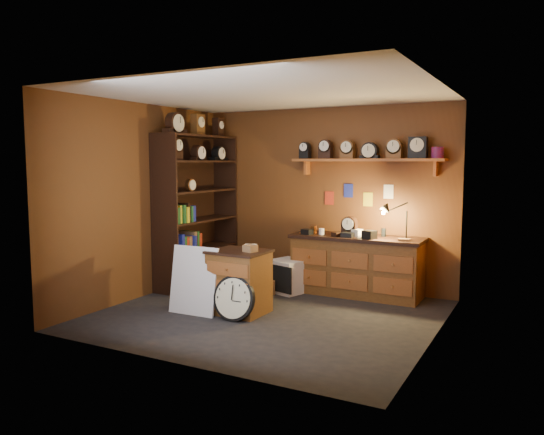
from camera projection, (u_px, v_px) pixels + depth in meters
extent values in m
plane|color=black|center=(268.00, 315.00, 6.58)|extent=(4.00, 4.00, 0.00)
cube|color=brown|center=(324.00, 198.00, 8.02)|extent=(4.00, 0.02, 2.70)
cube|color=brown|center=(174.00, 221.00, 4.86)|extent=(4.00, 0.02, 2.70)
cube|color=brown|center=(141.00, 201.00, 7.37)|extent=(0.02, 3.60, 2.70)
cube|color=brown|center=(437.00, 214.00, 5.51)|extent=(0.02, 3.60, 2.70)
cube|color=beige|center=(267.00, 94.00, 6.30)|extent=(4.00, 3.60, 0.02)
cube|color=#965020|center=(366.00, 160.00, 7.50)|extent=(2.20, 0.30, 0.04)
cube|color=#965020|center=(307.00, 168.00, 8.02)|extent=(0.04, 0.16, 0.20)
cube|color=#965020|center=(436.00, 169.00, 7.14)|extent=(0.04, 0.16, 0.20)
cylinder|color=#B21419|center=(438.00, 153.00, 7.04)|extent=(0.16, 0.16, 0.15)
cube|color=#A82914|center=(333.00, 198.00, 7.94)|extent=(0.14, 0.01, 0.20)
cube|color=navy|center=(352.00, 191.00, 7.79)|extent=(0.14, 0.01, 0.20)
cube|color=gold|center=(372.00, 200.00, 7.66)|extent=(0.14, 0.01, 0.20)
cube|color=silver|center=(392.00, 192.00, 7.51)|extent=(0.14, 0.01, 0.20)
cube|color=black|center=(186.00, 210.00, 8.24)|extent=(0.03, 1.60, 2.30)
cube|color=black|center=(165.00, 215.00, 7.45)|extent=(0.45, 0.03, 2.30)
cube|color=black|center=(225.00, 207.00, 8.82)|extent=(0.45, 0.03, 2.30)
cube|color=black|center=(198.00, 281.00, 8.25)|extent=(0.43, 1.54, 0.03)
cube|color=black|center=(198.00, 249.00, 8.20)|extent=(0.43, 1.54, 0.03)
cube|color=black|center=(198.00, 220.00, 8.15)|extent=(0.43, 1.54, 0.03)
cube|color=black|center=(197.00, 191.00, 8.10)|extent=(0.43, 1.54, 0.03)
cube|color=black|center=(197.00, 161.00, 8.06)|extent=(0.43, 1.54, 0.03)
cube|color=black|center=(196.00, 136.00, 8.02)|extent=(0.43, 1.54, 0.03)
cube|color=brown|center=(357.00, 267.00, 7.54)|extent=(1.81, 0.60, 0.80)
cube|color=black|center=(357.00, 238.00, 7.49)|extent=(1.87, 0.66, 0.05)
cube|color=#965020|center=(349.00, 271.00, 7.27)|extent=(1.73, 0.02, 0.52)
cylinder|color=black|center=(406.00, 239.00, 7.12)|extent=(0.12, 0.12, 0.02)
cylinder|color=black|center=(406.00, 225.00, 7.10)|extent=(0.02, 0.02, 0.38)
cylinder|color=black|center=(397.00, 207.00, 7.10)|extent=(0.27, 0.09, 0.14)
cone|color=black|center=(386.00, 210.00, 7.15)|extent=(0.18, 0.14, 0.18)
cube|color=brown|center=(239.00, 283.00, 6.64)|extent=(0.67, 0.57, 0.77)
cube|color=black|center=(239.00, 252.00, 6.60)|extent=(0.72, 0.61, 0.03)
cube|color=#965020|center=(227.00, 287.00, 6.40)|extent=(0.60, 0.04, 0.65)
cylinder|color=black|center=(234.00, 298.00, 6.34)|extent=(0.55, 0.17, 0.55)
cylinder|color=beige|center=(233.00, 298.00, 6.30)|extent=(0.48, 0.11, 0.47)
cube|color=black|center=(232.00, 292.00, 6.29)|extent=(0.01, 0.04, 0.18)
cube|color=black|center=(237.00, 301.00, 6.27)|extent=(0.12, 0.01, 0.01)
cube|color=silver|center=(194.00, 313.00, 6.65)|extent=(0.66, 0.20, 0.86)
cube|color=silver|center=(289.00, 276.00, 7.71)|extent=(0.57, 0.57, 0.48)
cube|color=black|center=(281.00, 279.00, 7.50)|extent=(0.38, 0.13, 0.38)
cube|color=brown|center=(217.00, 306.00, 6.66)|extent=(0.33, 0.29, 0.18)
cube|color=white|center=(216.00, 304.00, 6.88)|extent=(0.26, 0.27, 0.11)
cube|color=brown|center=(265.00, 287.00, 7.65)|extent=(0.35, 0.33, 0.20)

